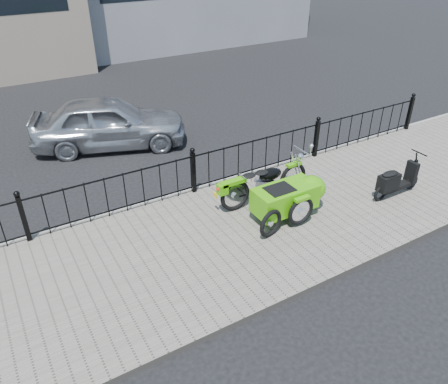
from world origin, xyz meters
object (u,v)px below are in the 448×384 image
scooter (395,181)px  sedan_car (109,122)px  motorcycle_sidecar (288,192)px  spare_tire (271,224)px

scooter → sedan_car: (-4.44, 5.89, 0.21)m
motorcycle_sidecar → spare_tire: size_ratio=3.96×
motorcycle_sidecar → sedan_car: 5.60m
spare_tire → motorcycle_sidecar: bearing=33.0°
motorcycle_sidecar → sedan_car: (-2.02, 5.22, 0.10)m
motorcycle_sidecar → sedan_car: bearing=111.2°
motorcycle_sidecar → scooter: 2.51m
motorcycle_sidecar → sedan_car: sedan_car is taller
scooter → sedan_car: 7.38m
scooter → spare_tire: bearing=177.0°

